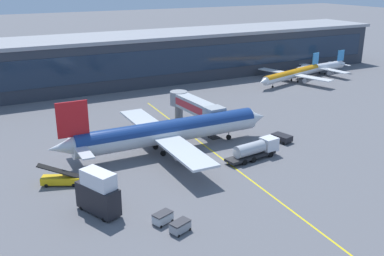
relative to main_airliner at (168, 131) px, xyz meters
The scene contains 13 objects.
ground_plane 12.81m from the main_airliner, 51.80° to the right, with size 700.00×700.00×0.00m, color slate.
apron_lead_in_line 11.00m from the main_airliner, 47.52° to the right, with size 0.30×80.00×0.01m, color yellow.
terminal_building 58.92m from the main_airliner, 76.62° to the left, with size 177.84×22.07×14.29m.
main_airliner is the anchor object (origin of this frame).
jet_bridge 14.40m from the main_airliner, 42.75° to the left, with size 4.70×17.97×6.54m.
fuel_tanker 16.27m from the main_airliner, 40.30° to the right, with size 11.02×3.80×3.25m.
catering_lift 24.35m from the main_airliner, 137.70° to the right, with size 4.91×7.24×6.30m.
belt_loader 21.62m from the main_airliner, 166.05° to the right, with size 6.78×4.34×3.49m.
pushback_tug 22.77m from the main_airliner, 14.87° to the right, with size 3.10×4.22×1.40m.
baggage_cart_0 28.00m from the main_airliner, 111.62° to the right, with size 3.02×2.36×1.48m.
baggage_cart_1 25.71m from the main_airliner, 116.40° to the right, with size 3.02×2.36×1.48m.
commuter_jet_far 82.02m from the main_airliner, 27.72° to the left, with size 25.75×20.40×7.16m.
commuter_jet_near 65.98m from the main_airliner, 30.40° to the left, with size 30.86×24.95×7.63m.
Camera 1 is at (-39.30, -60.68, 31.04)m, focal length 41.54 mm.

